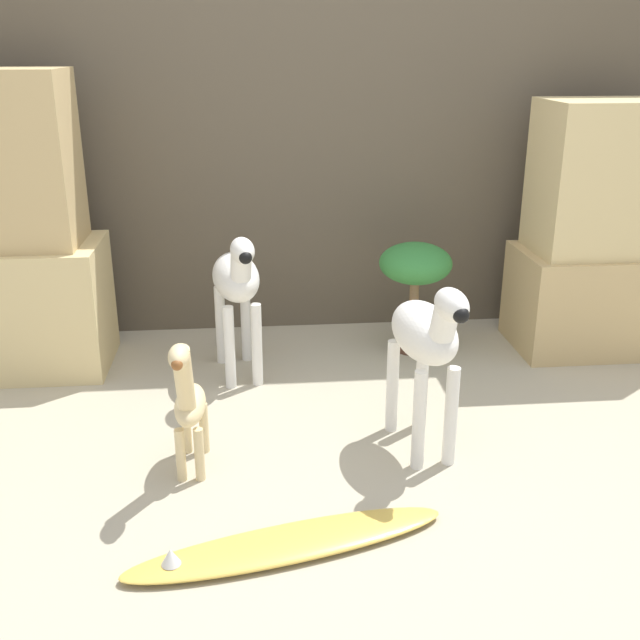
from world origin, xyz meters
name	(u,v)px	position (x,y,z in m)	size (l,w,h in m)	color
ground_plane	(348,482)	(0.00, 0.00, 0.00)	(14.00, 14.00, 0.00)	#B2A88E
wall_back	(309,113)	(0.00, 1.58, 1.10)	(6.40, 0.08, 2.20)	brown
rock_pillar_left	(2,242)	(-1.40, 1.12, 0.60)	(0.84, 0.49, 1.33)	#DBC184
rock_pillar_right	(610,237)	(1.40, 1.12, 0.56)	(0.84, 0.49, 1.19)	tan
zebra_right	(427,340)	(0.30, 0.19, 0.44)	(0.26, 0.53, 0.69)	white
zebra_left	(237,283)	(-0.37, 0.93, 0.44)	(0.26, 0.53, 0.69)	white
giraffe_figurine	(188,402)	(-0.54, 0.12, 0.28)	(0.12, 0.40, 0.55)	beige
potted_palm_front	(415,272)	(0.47, 1.14, 0.40)	(0.35, 0.35, 0.54)	#513323
surfboard	(286,544)	(-0.23, -0.35, 0.02)	(1.01, 0.41, 0.08)	gold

